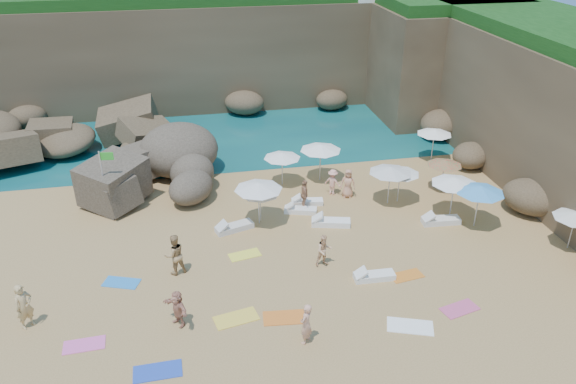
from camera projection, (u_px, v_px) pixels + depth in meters
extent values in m
plane|color=tan|center=(258.00, 264.00, 25.77)|extent=(120.00, 120.00, 0.00)
plane|color=#0C4751|center=(211.00, 82.00, 51.91)|extent=(120.00, 120.00, 0.00)
cube|color=brown|center=(236.00, 50.00, 46.06)|extent=(44.00, 8.00, 8.00)
cube|color=brown|center=(546.00, 101.00, 34.17)|extent=(8.00, 30.00, 8.00)
cube|color=brown|center=(433.00, 56.00, 44.28)|extent=(10.00, 12.00, 8.00)
cylinder|color=white|center=(14.00, 58.00, 47.71)|extent=(0.10, 0.10, 6.00)
cylinder|color=white|center=(32.00, 57.00, 47.96)|extent=(0.10, 0.10, 6.00)
cylinder|color=silver|center=(104.00, 184.00, 28.92)|extent=(0.07, 0.07, 3.70)
cube|color=green|center=(107.00, 156.00, 28.27)|extent=(0.65, 0.11, 0.42)
cylinder|color=silver|center=(260.00, 206.00, 28.89)|extent=(0.05, 0.05, 1.75)
cone|color=silver|center=(260.00, 191.00, 28.51)|extent=(1.96, 1.96, 0.30)
cylinder|color=silver|center=(320.00, 163.00, 33.09)|extent=(0.06, 0.06, 2.16)
cone|color=white|center=(321.00, 147.00, 32.61)|extent=(2.43, 2.43, 0.37)
cylinder|color=silver|center=(399.00, 186.00, 30.76)|extent=(0.06, 0.06, 1.90)
cone|color=white|center=(400.00, 171.00, 30.35)|extent=(2.13, 2.13, 0.32)
cylinder|color=silver|center=(433.00, 145.00, 35.77)|extent=(0.06, 0.06, 1.98)
cone|color=white|center=(435.00, 132.00, 35.34)|extent=(2.22, 2.22, 0.34)
cylinder|color=silver|center=(282.00, 170.00, 32.60)|extent=(0.06, 0.06, 1.91)
cone|color=white|center=(282.00, 155.00, 32.18)|extent=(2.15, 2.15, 0.33)
cylinder|color=silver|center=(443.00, 176.00, 32.00)|extent=(0.05, 0.05, 1.78)
cone|color=red|center=(445.00, 162.00, 31.62)|extent=(2.00, 2.00, 0.30)
cylinder|color=silver|center=(389.00, 186.00, 30.53)|extent=(0.06, 0.06, 2.08)
cone|color=silver|center=(390.00, 170.00, 30.07)|extent=(2.33, 2.33, 0.36)
cylinder|color=silver|center=(452.00, 198.00, 29.22)|extent=(0.06, 0.06, 2.14)
cone|color=white|center=(455.00, 181.00, 28.75)|extent=(2.40, 2.40, 0.37)
cylinder|color=silver|center=(259.00, 204.00, 28.56)|extent=(0.06, 0.06, 2.20)
cone|color=white|center=(258.00, 186.00, 28.08)|extent=(2.46, 2.46, 0.37)
cylinder|color=silver|center=(477.00, 207.00, 28.33)|extent=(0.06, 0.06, 2.17)
cone|color=#4197DE|center=(480.00, 189.00, 27.86)|extent=(2.43, 2.43, 0.37)
cylinder|color=silver|center=(572.00, 231.00, 26.56)|extent=(0.05, 0.05, 1.85)
cone|color=silver|center=(576.00, 215.00, 26.15)|extent=(2.07, 2.07, 0.32)
cube|color=silver|center=(234.00, 227.00, 28.37)|extent=(2.03, 1.20, 0.30)
cube|color=white|center=(301.00, 210.00, 29.99)|extent=(1.82, 1.05, 0.27)
cube|color=white|center=(307.00, 202.00, 30.82)|extent=(1.79, 0.82, 0.27)
cube|color=white|center=(331.00, 222.00, 28.80)|extent=(2.08, 1.14, 0.31)
cube|color=silver|center=(441.00, 221.00, 28.97)|extent=(2.00, 0.79, 0.31)
cube|color=white|center=(374.00, 276.00, 24.68)|extent=(1.82, 0.65, 0.28)
cube|color=#2244B5|center=(158.00, 371.00, 19.85)|extent=(1.73, 0.90, 0.03)
cube|color=#EE5CAE|center=(84.00, 345.00, 21.03)|extent=(1.56, 0.84, 0.03)
cube|color=orange|center=(285.00, 317.00, 22.42)|extent=(1.84, 1.05, 0.03)
cube|color=yellow|center=(236.00, 318.00, 22.38)|extent=(1.88, 1.21, 0.03)
cube|color=#277ED1|center=(121.00, 283.00, 24.48)|extent=(1.73, 1.27, 0.03)
cube|color=#CC4F7D|center=(460.00, 309.00, 22.90)|extent=(1.70, 1.14, 0.03)
cube|color=orange|center=(407.00, 276.00, 24.94)|extent=(1.56, 0.95, 0.03)
cube|color=#F6EE40|center=(245.00, 255.00, 26.41)|extent=(1.58, 1.01, 0.03)
cube|color=white|center=(410.00, 326.00, 21.95)|extent=(1.98, 1.45, 0.03)
imported|color=tan|center=(24.00, 306.00, 21.55)|extent=(0.84, 0.82, 1.94)
imported|color=tan|center=(175.00, 255.00, 24.71)|extent=(1.14, 1.01, 1.94)
imported|color=#F7A68C|center=(333.00, 182.00, 31.58)|extent=(1.02, 0.94, 1.53)
imported|color=#A97654|center=(304.00, 195.00, 30.00)|extent=(0.50, 1.04, 1.72)
imported|color=tan|center=(348.00, 183.00, 31.29)|extent=(0.91, 0.67, 1.67)
imported|color=tan|center=(123.00, 177.00, 32.11)|extent=(1.45, 1.15, 1.58)
imported|color=#E19F7F|center=(306.00, 324.00, 20.81)|extent=(0.73, 0.75, 1.73)
imported|color=tan|center=(179.00, 320.00, 21.99)|extent=(2.07, 2.04, 0.41)
imported|color=#E3AF81|center=(324.00, 260.00, 25.55)|extent=(0.96, 1.63, 0.58)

